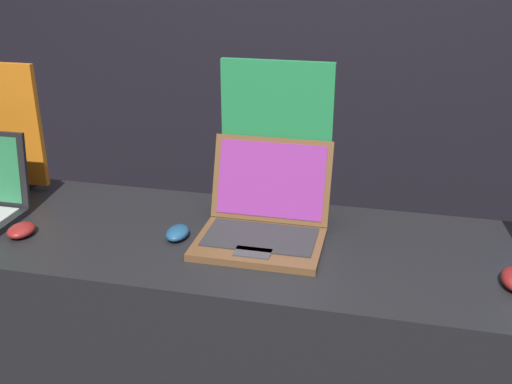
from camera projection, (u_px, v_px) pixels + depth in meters
name	position (u px, v px, depth m)	size (l,w,h in m)	color
wall_back	(324.00, 22.00, 2.79)	(8.00, 0.05, 2.80)	black
display_counter	(255.00, 380.00, 1.86)	(2.30, 0.59, 0.97)	black
mouse_front	(21.00, 230.00, 1.70)	(0.07, 0.09, 0.03)	maroon
laptop_middle	(264.00, 218.00, 1.68)	(0.35, 0.33, 0.25)	brown
mouse_middle	(177.00, 233.00, 1.69)	(0.06, 0.09, 0.03)	navy
promo_stand_middle	(276.00, 143.00, 1.77)	(0.33, 0.07, 0.47)	black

